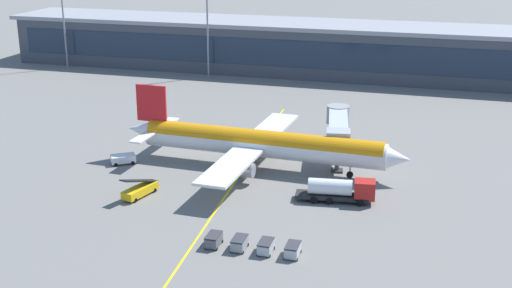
{
  "coord_description": "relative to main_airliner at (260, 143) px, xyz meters",
  "views": [
    {
      "loc": [
        27.58,
        -87.67,
        36.51
      ],
      "look_at": [
        0.4,
        5.18,
        4.5
      ],
      "focal_mm": 47.08,
      "sensor_mm": 36.0,
      "label": 1
    }
  ],
  "objects": [
    {
      "name": "baggage_cart_2",
      "position": [
        8.46,
        -27.26,
        -3.2
      ],
      "size": [
        1.65,
        2.67,
        1.48
      ],
      "color": "#B2B7BC",
      "rests_on": "ground_plane"
    },
    {
      "name": "main_airliner",
      "position": [
        0.0,
        0.0,
        0.0
      ],
      "size": [
        46.03,
        36.53,
        11.81
      ],
      "color": "white",
      "rests_on": "ground_plane"
    },
    {
      "name": "jet_bridge",
      "position": [
        10.53,
        9.22,
        0.97
      ],
      "size": [
        6.42,
        17.86,
        6.68
      ],
      "color": "#B2B7BC",
      "rests_on": "ground_plane"
    },
    {
      "name": "baggage_cart_0",
      "position": [
        2.06,
        -27.35,
        -3.2
      ],
      "size": [
        1.65,
        2.67,
        1.48
      ],
      "color": "#595B60",
      "rests_on": "ground_plane"
    },
    {
      "name": "baggage_cart_3",
      "position": [
        11.66,
        -27.22,
        -3.2
      ],
      "size": [
        1.65,
        2.67,
        1.48
      ],
      "color": "#B2B7BC",
      "rests_on": "ground_plane"
    },
    {
      "name": "fuel_tanker",
      "position": [
        14.29,
        -9.93,
        -2.24
      ],
      "size": [
        11.03,
        3.87,
        3.25
      ],
      "color": "#232326",
      "rests_on": "ground_plane"
    },
    {
      "name": "ground_plane",
      "position": [
        -0.52,
        -7.19,
        -3.99
      ],
      "size": [
        700.0,
        700.0,
        0.0
      ],
      "primitive_type": "plane",
      "color": "slate"
    },
    {
      "name": "baggage_cart_1",
      "position": [
        5.26,
        -27.31,
        -3.2
      ],
      "size": [
        1.65,
        2.67,
        1.48
      ],
      "color": "gray",
      "rests_on": "ground_plane"
    },
    {
      "name": "apron_light_mast_0",
      "position": [
        -30.27,
        59.01,
        8.86
      ],
      "size": [
        2.8,
        0.5,
        21.78
      ],
      "color": "gray",
      "rests_on": "ground_plane"
    },
    {
      "name": "terminal_building",
      "position": [
        13.45,
        70.97,
        2.38
      ],
      "size": [
        202.36,
        19.97,
        12.69
      ],
      "color": "#424751",
      "rests_on": "ground_plane"
    },
    {
      "name": "belt_loader",
      "position": [
        -13.0,
        -15.82,
        -3.0
      ],
      "size": [
        3.3,
        7.01,
        3.49
      ],
      "color": "yellow",
      "rests_on": "ground_plane"
    },
    {
      "name": "pushback_tug",
      "position": [
        -21.54,
        -4.39,
        -3.14
      ],
      "size": [
        4.43,
        4.08,
        1.4
      ],
      "color": "white",
      "rests_on": "ground_plane"
    },
    {
      "name": "apron_light_mast_1",
      "position": [
        -69.95,
        59.01,
        11.2
      ],
      "size": [
        2.8,
        0.5,
        26.31
      ],
      "color": "gray",
      "rests_on": "ground_plane"
    },
    {
      "name": "apron_lead_in_line",
      "position": [
        -2.04,
        -5.19,
        -3.98
      ],
      "size": [
        6.03,
        79.82,
        0.01
      ],
      "primitive_type": "cube",
      "rotation": [
        0.0,
        0.0,
        0.07
      ],
      "color": "yellow",
      "rests_on": "ground_plane"
    }
  ]
}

